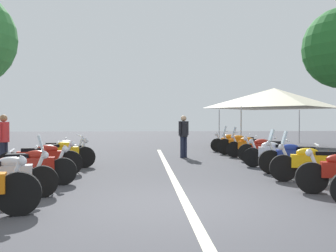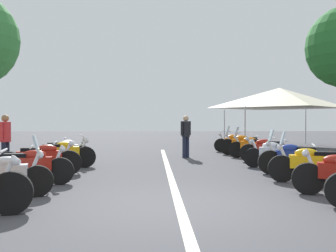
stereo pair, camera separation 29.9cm
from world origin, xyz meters
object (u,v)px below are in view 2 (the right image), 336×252
at_px(motorcycle_right_row_4, 276,154).
at_px(traffic_cone_0, 330,161).
at_px(motorcycle_left_row_3, 41,158).
at_px(motorcycle_right_row_2, 313,163).
at_px(motorcycle_right_row_7, 245,144).
at_px(bystander_3, 5,137).
at_px(motorcycle_left_row_2, 27,166).
at_px(motorcycle_right_row_5, 268,149).
at_px(bystander_1, 186,133).
at_px(motorcycle_right_row_3, 296,157).
at_px(event_tent, 280,98).
at_px(motorcycle_left_row_4, 60,153).
at_px(motorcycle_right_row_8, 236,142).
at_px(motorcycle_right_row_6, 254,146).
at_px(motorcycle_left_row_5, 63,151).

relative_size(motorcycle_right_row_4, traffic_cone_0, 3.15).
bearing_deg(motorcycle_left_row_3, motorcycle_right_row_2, -22.50).
distance_m(motorcycle_right_row_7, bystander_3, 9.10).
distance_m(motorcycle_left_row_2, motorcycle_right_row_5, 7.93).
height_order(motorcycle_right_row_4, motorcycle_right_row_5, motorcycle_right_row_5).
bearing_deg(motorcycle_right_row_2, bystander_1, -52.02).
bearing_deg(motorcycle_left_row_3, traffic_cone_0, -6.79).
xyz_separation_m(motorcycle_right_row_4, bystander_1, (3.16, 2.48, 0.51)).
bearing_deg(bystander_3, motorcycle_right_row_3, 178.46).
relative_size(bystander_3, event_tent, 0.29).
bearing_deg(motorcycle_left_row_4, motorcycle_left_row_2, -108.89).
relative_size(motorcycle_right_row_3, bystander_3, 1.25).
relative_size(motorcycle_left_row_4, motorcycle_right_row_8, 1.04).
bearing_deg(motorcycle_left_row_2, motorcycle_left_row_3, 86.08).
bearing_deg(motorcycle_right_row_5, motorcycle_left_row_4, 26.40).
bearing_deg(traffic_cone_0, motorcycle_right_row_7, 15.00).
distance_m(motorcycle_right_row_7, traffic_cone_0, 4.92).
distance_m(motorcycle_right_row_4, event_tent, 9.46).
xyz_separation_m(motorcycle_left_row_4, motorcycle_right_row_6, (2.71, -6.65, 0.00)).
relative_size(motorcycle_right_row_2, motorcycle_right_row_8, 1.01).
distance_m(motorcycle_right_row_2, event_tent, 11.91).
relative_size(motorcycle_right_row_2, motorcycle_right_row_3, 1.02).
relative_size(motorcycle_left_row_5, traffic_cone_0, 3.11).
xyz_separation_m(motorcycle_left_row_2, motorcycle_right_row_2, (0.07, -6.53, 0.02)).
bearing_deg(motorcycle_left_row_5, event_tent, 17.53).
height_order(motorcycle_right_row_2, traffic_cone_0, motorcycle_right_row_2).
relative_size(motorcycle_left_row_3, motorcycle_right_row_2, 1.04).
relative_size(motorcycle_left_row_5, motorcycle_right_row_4, 0.99).
relative_size(motorcycle_left_row_2, motorcycle_right_row_4, 1.08).
xyz_separation_m(motorcycle_right_row_5, bystander_3, (-1.14, 8.43, 0.50)).
height_order(traffic_cone_0, bystander_1, bystander_1).
distance_m(motorcycle_right_row_3, motorcycle_right_row_4, 1.31).
relative_size(motorcycle_left_row_5, motorcycle_right_row_7, 0.92).
distance_m(motorcycle_left_row_5, bystander_1, 4.67).
bearing_deg(motorcycle_right_row_3, motorcycle_right_row_6, -80.29).
distance_m(motorcycle_left_row_4, bystander_1, 5.09).
relative_size(motorcycle_right_row_2, bystander_3, 1.27).
bearing_deg(motorcycle_right_row_3, bystander_1, -50.35).
bearing_deg(motorcycle_left_row_3, event_tent, 34.49).
distance_m(motorcycle_right_row_5, motorcycle_right_row_6, 1.43).
xyz_separation_m(motorcycle_left_row_4, motorcycle_right_row_3, (-1.46, -6.63, 0.01)).
xyz_separation_m(motorcycle_right_row_3, motorcycle_right_row_6, (4.17, -0.02, -0.01)).
bearing_deg(motorcycle_left_row_2, motorcycle_right_row_6, 30.47).
bearing_deg(motorcycle_left_row_5, motorcycle_right_row_4, -30.42).
relative_size(motorcycle_left_row_5, motorcycle_right_row_8, 0.94).
bearing_deg(motorcycle_right_row_2, motorcycle_right_row_6, -76.23).
xyz_separation_m(motorcycle_right_row_5, motorcycle_right_row_8, (4.01, 0.19, -0.00)).
xyz_separation_m(motorcycle_right_row_2, event_tent, (11.28, -3.13, 2.18)).
bearing_deg(traffic_cone_0, event_tent, -10.75).
xyz_separation_m(bystander_3, event_tent, (8.36, -11.32, 1.70)).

